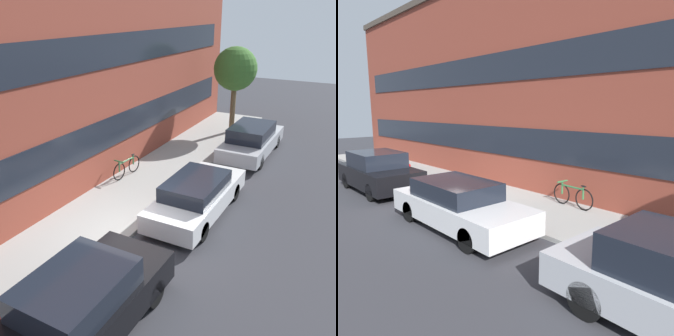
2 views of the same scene
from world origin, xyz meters
TOP-DOWN VIEW (x-y plane):
  - ground_plane at (0.00, 0.00)m, footprint 56.00×56.00m
  - sidewalk_strip at (0.00, 1.41)m, footprint 28.00×2.83m
  - rowhouse_facade at (0.00, 3.27)m, footprint 28.00×1.02m
  - parked_car_black at (-3.13, -1.05)m, footprint 4.13×1.80m
  - parked_car_white at (2.29, -1.05)m, footprint 4.42×1.69m
  - fire_hydrant at (-3.79, 0.48)m, footprint 0.47×0.26m
  - bicycle at (3.42, 2.35)m, footprint 1.56×0.44m

SIDE VIEW (x-z plane):
  - ground_plane at x=0.00m, z-range 0.00..0.00m
  - sidewalk_strip at x=0.00m, z-range 0.00..0.12m
  - fire_hydrant at x=-3.79m, z-range 0.12..0.79m
  - bicycle at x=3.42m, z-range 0.12..0.87m
  - parked_car_white at x=2.29m, z-range 0.00..1.26m
  - parked_car_black at x=-3.13m, z-range -0.01..1.48m
  - rowhouse_facade at x=0.00m, z-range 0.01..8.49m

